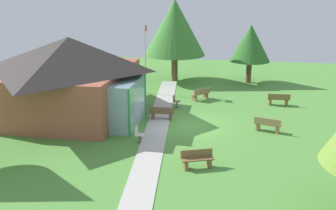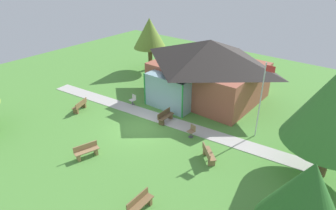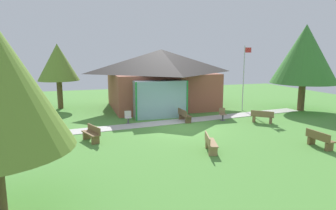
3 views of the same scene
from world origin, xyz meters
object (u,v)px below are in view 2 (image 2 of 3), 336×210
bench_rear_near_path (165,117)px  bench_mid_right (208,154)px  bench_mid_left (80,106)px  tree_far_east (306,197)px  bench_front_center (87,151)px  pavilion (207,68)px  bench_front_right (140,204)px  flagpole (262,97)px  patio_chair_lawn_spare (192,131)px  tree_behind_pavilion_left (150,33)px  patio_chair_west (133,100)px

bench_rear_near_path → bench_mid_right: same height
bench_mid_left → tree_far_east: 17.79m
bench_front_center → bench_mid_right: (5.97, 4.37, 0.00)m
pavilion → bench_mid_right: (4.93, -7.59, -2.19)m
bench_front_center → bench_front_right: bearing=95.9°
bench_mid_left → bench_front_right: size_ratio=1.03×
bench_mid_left → bench_front_right: bearing=-133.9°
flagpole → bench_rear_near_path: (-6.06, -2.37, -2.51)m
bench_front_center → patio_chair_lawn_spare: size_ratio=1.82×
bench_mid_left → patio_chair_lawn_spare: bearing=-96.4°
bench_front_right → tree_far_east: bearing=104.7°
tree_behind_pavilion_left → pavilion: bearing=-14.2°
flagpole → bench_mid_right: flagpole is taller
pavilion → tree_behind_pavilion_left: bearing=165.8°
pavilion → bench_front_right: 13.96m
tree_behind_pavilion_left → bench_front_right: bearing=-49.8°
pavilion → bench_front_center: 12.21m
flagpole → bench_mid_left: (-12.44, -5.25, -2.51)m
bench_mid_left → bench_mid_right: size_ratio=1.10×
bench_front_right → patio_chair_lawn_spare: patio_chair_lawn_spare is taller
tree_behind_pavilion_left → bench_mid_left: bearing=-79.4°
bench_mid_left → tree_far_east: (17.36, -2.59, 2.95)m
bench_mid_left → bench_front_right: 11.74m
bench_mid_right → bench_front_center: bearing=-102.1°
pavilion → patio_chair_lawn_spare: 7.03m
patio_chair_lawn_spare → patio_chair_west: same height
pavilion → tree_far_east: bearing=-45.3°
bench_mid_right → patio_chair_lawn_spare: bearing=-171.9°
bench_rear_near_path → patio_chair_lawn_spare: bearing=77.3°
pavilion → bench_rear_near_path: (0.01, -5.64, -2.19)m
bench_front_right → bench_mid_right: 5.47m
bench_rear_near_path → bench_front_right: (4.45, -7.40, 0.00)m
bench_front_right → pavilion: bearing=-163.0°
bench_front_center → tree_behind_pavilion_left: (-7.32, 14.08, 3.48)m
bench_front_right → patio_chair_west: bearing=-135.5°
bench_mid_left → bench_mid_right: bearing=-106.5°
bench_mid_right → bench_front_right: bearing=-53.3°
tree_far_east → bench_front_right: bearing=-163.4°
flagpole → bench_front_right: bearing=-99.4°
bench_mid_right → tree_behind_pavilion_left: bearing=-174.5°
flagpole → tree_behind_pavilion_left: bearing=159.5°
flagpole → tree_behind_pavilion_left: 15.43m
bench_mid_left → tree_behind_pavilion_left: size_ratio=0.29×
bench_front_right → patio_chair_west: 11.44m
bench_rear_near_path → flagpole: bearing=108.8°
bench_mid_left → bench_mid_right: same height
patio_chair_west → pavilion: bearing=-121.0°
flagpole → tree_far_east: 9.26m
pavilion → tree_far_east: (10.98, -11.10, 0.75)m
flagpole → patio_chair_lawn_spare: 5.07m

